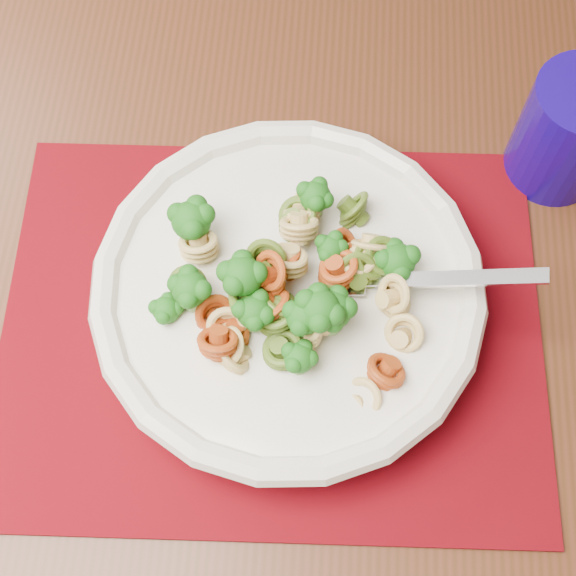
# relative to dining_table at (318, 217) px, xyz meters

# --- Properties ---
(dining_table) EXTENTS (1.51, 1.04, 0.72)m
(dining_table) POSITION_rel_dining_table_xyz_m (0.00, 0.00, 0.00)
(dining_table) COLOR #4C2415
(dining_table) RESTS_ON ground
(placemat) EXTENTS (0.43, 0.35, 0.00)m
(placemat) POSITION_rel_dining_table_xyz_m (-0.02, -0.15, 0.09)
(placemat) COLOR #650408
(placemat) RESTS_ON dining_table
(pasta_bowl) EXTENTS (0.28, 0.28, 0.05)m
(pasta_bowl) POSITION_rel_dining_table_xyz_m (-0.01, -0.13, 0.13)
(pasta_bowl) COLOR white
(pasta_bowl) RESTS_ON placemat
(pasta_broccoli_heap) EXTENTS (0.24, 0.24, 0.06)m
(pasta_broccoli_heap) POSITION_rel_dining_table_xyz_m (-0.01, -0.13, 0.14)
(pasta_broccoli_heap) COLOR #E0BE6F
(pasta_broccoli_heap) RESTS_ON pasta_bowl
(fork) EXTENTS (0.18, 0.03, 0.08)m
(fork) POSITION_rel_dining_table_xyz_m (0.03, -0.13, 0.14)
(fork) COLOR silver
(fork) RESTS_ON pasta_bowl
(tumbler) EXTENTS (0.08, 0.08, 0.10)m
(tumbler) POSITION_rel_dining_table_xyz_m (0.19, 0.02, 0.14)
(tumbler) COLOR #15056F
(tumbler) RESTS_ON dining_table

